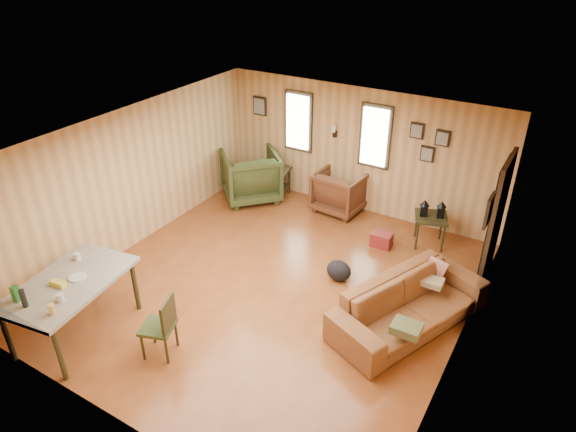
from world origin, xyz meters
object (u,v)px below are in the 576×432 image
side_table (432,215)px  end_table (275,177)px  recliner_brown (340,189)px  recliner_green (251,174)px  dining_table (68,287)px  sofa (411,298)px

side_table → end_table: bearing=176.0°
recliner_brown → side_table: recliner_brown is taller
recliner_brown → recliner_green: (-1.77, -0.47, 0.10)m
end_table → dining_table: size_ratio=0.40×
recliner_brown → side_table: 1.90m
side_table → recliner_brown: bearing=170.0°
recliner_brown → side_table: size_ratio=1.05×
sofa → end_table: sofa is taller
sofa → end_table: bearing=79.2°
sofa → side_table: size_ratio=2.73×
side_table → recliner_green: bearing=-177.9°
end_table → side_table: (3.30, -0.23, 0.18)m
end_table → side_table: 3.31m
recliner_green → end_table: bearing=180.0°
recliner_green → side_table: (3.64, 0.14, 0.04)m
sofa → side_table: bearing=32.9°
end_table → recliner_brown: bearing=4.0°
end_table → recliner_green: bearing=-133.0°
recliner_green → end_table: (0.34, 0.36, -0.14)m
recliner_green → dining_table: dining_table is taller
side_table → sofa: bearing=-79.5°
recliner_green → side_table: recliner_green is taller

